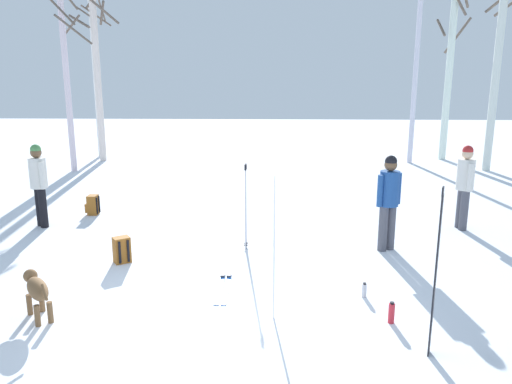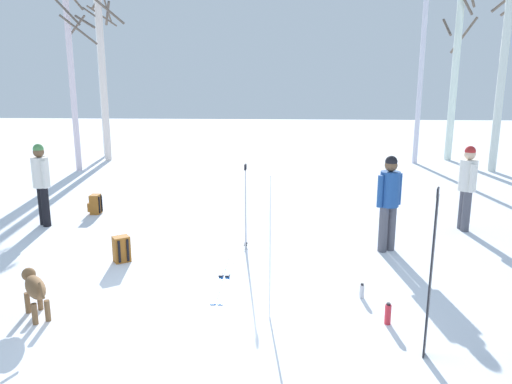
% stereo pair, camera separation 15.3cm
% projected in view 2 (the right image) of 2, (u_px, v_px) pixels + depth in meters
% --- Properties ---
extents(ground_plane, '(60.00, 60.00, 0.00)m').
position_uv_depth(ground_plane, '(213.00, 311.00, 6.64)').
color(ground_plane, white).
extents(person_0, '(0.34, 0.52, 1.72)m').
position_uv_depth(person_0, '(467.00, 183.00, 9.91)').
color(person_0, '#4C4C56').
rests_on(person_0, ground_plane).
extents(person_1, '(0.40, 0.40, 1.72)m').
position_uv_depth(person_1, '(41.00, 179.00, 10.22)').
color(person_1, black).
rests_on(person_1, ground_plane).
extents(person_2, '(0.46, 0.34, 1.72)m').
position_uv_depth(person_2, '(389.00, 197.00, 8.71)').
color(person_2, '#4C4C56').
rests_on(person_2, ground_plane).
extents(dog, '(0.60, 0.72, 0.57)m').
position_uv_depth(dog, '(35.00, 288.00, 6.42)').
color(dog, brown).
rests_on(dog, ground_plane).
extents(ski_pair_planted_0, '(0.10, 0.21, 1.92)m').
position_uv_depth(ski_pair_planted_0, '(431.00, 274.00, 5.40)').
color(ski_pair_planted_0, black).
rests_on(ski_pair_planted_0, ground_plane).
extents(ski_pair_planted_1, '(0.02, 0.14, 1.88)m').
position_uv_depth(ski_pair_planted_1, '(270.00, 249.00, 6.24)').
color(ski_pair_planted_1, white).
rests_on(ski_pair_planted_1, ground_plane).
extents(ski_pair_lying_0, '(0.19, 1.86, 0.05)m').
position_uv_depth(ski_pair_lying_0, '(224.00, 277.00, 7.71)').
color(ski_pair_lying_0, blue).
rests_on(ski_pair_lying_0, ground_plane).
extents(ski_poles_0, '(0.07, 0.22, 1.55)m').
position_uv_depth(ski_poles_0, '(246.00, 204.00, 8.88)').
color(ski_poles_0, '#B2B2BC').
rests_on(ski_poles_0, ground_plane).
extents(backpack_0, '(0.29, 0.26, 0.44)m').
position_uv_depth(backpack_0, '(95.00, 204.00, 11.27)').
color(backpack_0, '#99591E').
rests_on(backpack_0, ground_plane).
extents(backpack_1, '(0.34, 0.34, 0.44)m').
position_uv_depth(backpack_1, '(121.00, 249.00, 8.36)').
color(backpack_1, '#99591E').
rests_on(backpack_1, ground_plane).
extents(water_bottle_0, '(0.07, 0.07, 0.22)m').
position_uv_depth(water_bottle_0, '(362.00, 291.00, 7.00)').
color(water_bottle_0, silver).
rests_on(water_bottle_0, ground_plane).
extents(water_bottle_1, '(0.08, 0.08, 0.28)m').
position_uv_depth(water_bottle_1, '(388.00, 314.00, 6.26)').
color(water_bottle_1, red).
rests_on(water_bottle_1, ground_plane).
extents(birch_tree_0, '(1.32, 1.33, 7.65)m').
position_uv_depth(birch_tree_0, '(99.00, 52.00, 18.58)').
color(birch_tree_0, white).
rests_on(birch_tree_0, ground_plane).
extents(birch_tree_1, '(1.17, 1.36, 5.90)m').
position_uv_depth(birch_tree_1, '(72.00, 74.00, 15.76)').
color(birch_tree_1, silver).
rests_on(birch_tree_1, ground_plane).
extents(birch_tree_2, '(1.69, 1.32, 6.46)m').
position_uv_depth(birch_tree_2, '(102.00, 66.00, 17.70)').
color(birch_tree_2, silver).
rests_on(birch_tree_2, ground_plane).
extents(birch_tree_3, '(1.60, 1.61, 7.52)m').
position_uv_depth(birch_tree_3, '(423.00, 49.00, 16.96)').
color(birch_tree_3, silver).
rests_on(birch_tree_3, ground_plane).
extents(birch_tree_4, '(1.38, 1.38, 6.93)m').
position_uv_depth(birch_tree_4, '(456.00, 65.00, 17.78)').
color(birch_tree_4, silver).
rests_on(birch_tree_4, ground_plane).
extents(birch_tree_5, '(1.11, 1.42, 7.12)m').
position_uv_depth(birch_tree_5, '(504.00, 56.00, 15.51)').
color(birch_tree_5, silver).
rests_on(birch_tree_5, ground_plane).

